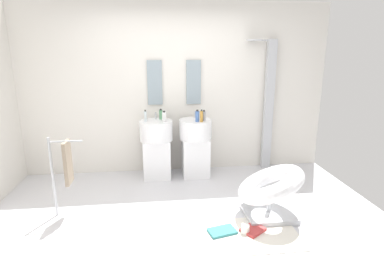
{
  "coord_description": "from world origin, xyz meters",
  "views": [
    {
      "loc": [
        -0.28,
        -3.07,
        1.88
      ],
      "look_at": [
        0.15,
        0.55,
        0.95
      ],
      "focal_mm": 28.51,
      "sensor_mm": 36.0,
      "label": 1
    }
  ],
  "objects": [
    {
      "name": "vanity_mirror_left",
      "position": [
        -0.3,
        1.58,
        1.41
      ],
      "size": [
        0.22,
        0.03,
        0.67
      ],
      "primitive_type": "cube",
      "color": "#8C9EA8"
    },
    {
      "name": "magazine_red",
      "position": [
        0.71,
        -0.29,
        0.02
      ],
      "size": [
        0.3,
        0.29,
        0.03
      ],
      "primitive_type": "cube",
      "rotation": [
        0.0,
        0.0,
        0.62
      ],
      "color": "#B73838",
      "rests_on": "area_rug"
    },
    {
      "name": "pedestal_sink_left",
      "position": [
        -0.3,
        1.32,
        0.48
      ],
      "size": [
        0.49,
        0.49,
        0.98
      ],
      "color": "white",
      "rests_on": "ground_plane"
    },
    {
      "name": "soap_bottle_blue",
      "position": [
        0.3,
        1.21,
        0.96
      ],
      "size": [
        0.06,
        0.06,
        0.17
      ],
      "color": "#4C72B7",
      "rests_on": "pedestal_sink_right"
    },
    {
      "name": "ground_plane",
      "position": [
        0.0,
        0.0,
        -0.02
      ],
      "size": [
        4.8,
        3.6,
        0.04
      ],
      "primitive_type": "cube",
      "color": "silver"
    },
    {
      "name": "coffee_mug",
      "position": [
        0.61,
        -0.31,
        0.06
      ],
      "size": [
        0.09,
        0.09,
        0.09
      ],
      "primitive_type": "cylinder",
      "color": "white",
      "rests_on": "area_rug"
    },
    {
      "name": "rear_partition",
      "position": [
        0.0,
        1.65,
        1.3
      ],
      "size": [
        4.8,
        0.1,
        2.6
      ],
      "primitive_type": "cube",
      "color": "silver",
      "rests_on": "ground_plane"
    },
    {
      "name": "soap_bottle_clear",
      "position": [
        -0.44,
        1.31,
        0.95
      ],
      "size": [
        0.04,
        0.04,
        0.17
      ],
      "color": "silver",
      "rests_on": "pedestal_sink_left"
    },
    {
      "name": "soap_bottle_green",
      "position": [
        -0.22,
        1.43,
        0.95
      ],
      "size": [
        0.05,
        0.05,
        0.16
      ],
      "color": "#59996B",
      "rests_on": "pedestal_sink_left"
    },
    {
      "name": "shower_column",
      "position": [
        1.48,
        1.53,
        1.08
      ],
      "size": [
        0.49,
        0.24,
        2.05
      ],
      "color": "#B7BABF",
      "rests_on": "ground_plane"
    },
    {
      "name": "magazine_teal",
      "position": [
        0.37,
        -0.27,
        0.02
      ],
      "size": [
        0.32,
        0.24,
        0.03
      ],
      "primitive_type": "cube",
      "rotation": [
        0.0,
        0.0,
        0.24
      ],
      "color": "teal",
      "rests_on": "area_rug"
    },
    {
      "name": "pedestal_sink_right",
      "position": [
        0.3,
        1.32,
        0.48
      ],
      "size": [
        0.49,
        0.49,
        0.98
      ],
      "color": "white",
      "rests_on": "ground_plane"
    },
    {
      "name": "area_rug",
      "position": [
        0.57,
        -0.34,
        0.01
      ],
      "size": [
        1.2,
        0.66,
        0.01
      ],
      "primitive_type": "cube",
      "color": "white",
      "rests_on": "ground_plane"
    },
    {
      "name": "towel_rack",
      "position": [
        -1.32,
        0.31,
        0.63
      ],
      "size": [
        0.37,
        0.22,
        0.95
      ],
      "color": "#B7BABF",
      "rests_on": "ground_plane"
    },
    {
      "name": "lounge_chair",
      "position": [
        0.99,
        0.01,
        0.35
      ],
      "size": [
        1.04,
        1.04,
        0.65
      ],
      "color": "#B7BABF",
      "rests_on": "ground_plane"
    },
    {
      "name": "soap_bottle_amber",
      "position": [
        0.36,
        1.18,
        0.96
      ],
      "size": [
        0.04,
        0.04,
        0.18
      ],
      "color": "#C68C38",
      "rests_on": "pedestal_sink_right"
    },
    {
      "name": "soap_bottle_grey",
      "position": [
        0.41,
        1.24,
        0.95
      ],
      "size": [
        0.05,
        0.05,
        0.16
      ],
      "color": "#99999E",
      "rests_on": "pedestal_sink_right"
    },
    {
      "name": "soap_bottle_white",
      "position": [
        -0.17,
        1.27,
        0.95
      ],
      "size": [
        0.06,
        0.06,
        0.16
      ],
      "color": "white",
      "rests_on": "pedestal_sink_left"
    },
    {
      "name": "vanity_mirror_right",
      "position": [
        0.3,
        1.58,
        1.41
      ],
      "size": [
        0.22,
        0.03,
        0.67
      ],
      "primitive_type": "cube",
      "color": "#8C9EA8"
    }
  ]
}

